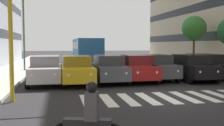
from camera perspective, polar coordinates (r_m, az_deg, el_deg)
ground_plane at (r=12.58m, az=11.37°, el=-7.16°), size 180.00×180.00×0.00m
crosswalk_markings at (r=12.58m, az=11.37°, el=-7.14°), size 7.65×2.80×0.01m
car_0 at (r=20.32m, az=19.08°, el=-0.56°), size 2.02×4.44×1.72m
car_1 at (r=18.79m, az=16.28°, el=-0.85°), size 2.02×4.44×1.72m
car_2 at (r=18.56m, az=9.22°, el=-0.80°), size 2.02×4.44×1.72m
car_3 at (r=17.63m, az=5.15°, el=-1.01°), size 2.02×4.44×1.72m
car_4 at (r=17.05m, az=-0.69°, el=-1.17°), size 2.02×4.44×1.72m
car_5 at (r=16.43m, az=-7.41°, el=-1.40°), size 2.02×4.44×1.72m
car_6 at (r=16.69m, az=-13.81°, el=-1.39°), size 2.02×4.44×1.72m
bus_behind_traffic at (r=30.91m, az=-5.48°, el=2.93°), size 2.78×10.50×3.00m
motorcycle_with_rider at (r=6.38m, az=-4.87°, el=-12.12°), size 1.66×0.58×1.57m
traffic_light_gantry at (r=11.82m, az=-14.18°, el=10.21°), size 4.62×0.36×5.50m
street_lamp_right at (r=24.74m, az=-16.88°, el=8.50°), size 3.21×0.28×6.93m
street_tree_2 at (r=28.01m, az=16.93°, el=7.01°), size 2.40×2.40×5.05m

